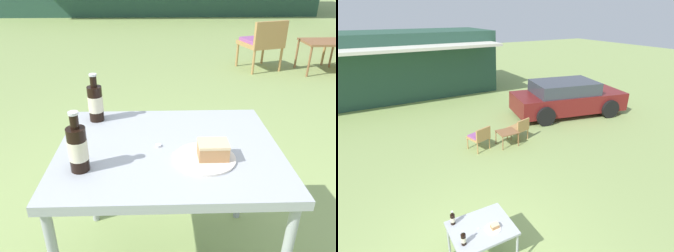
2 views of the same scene
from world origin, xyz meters
The scene contains 11 objects.
cabin_building centered at (-0.12, 10.87, 1.50)m, with size 9.95×4.78×2.97m.
parked_car centered at (5.75, 4.69, 0.66)m, with size 4.62×2.61×1.34m.
wicker_chair_cushioned centered at (1.50, 3.57, 0.43)m, with size 0.65×0.65×0.74m.
wicker_chair_plain centered at (2.87, 3.55, 0.43)m, with size 0.64×0.64×0.74m.
garden_side_table centered at (2.35, 3.42, 0.41)m, with size 0.59×0.51×0.46m.
patio_table centered at (0.00, 0.00, 0.65)m, with size 0.96×0.78×0.72m.
cake_on_plate centered at (0.16, -0.11, 0.75)m, with size 0.25×0.25×0.08m.
cola_bottle_near centered at (-0.36, 0.28, 0.82)m, with size 0.07×0.07×0.24m.
cola_bottle_far centered at (-0.35, -0.17, 0.82)m, with size 0.07×0.07×0.24m.
fork centered at (0.11, -0.09, 0.72)m, with size 0.19×0.07×0.01m.
loose_bottle_cap centered at (-0.05, 0.00, 0.72)m, with size 0.03×0.03×0.01m.
Camera 2 is at (-1.15, -2.88, 3.76)m, focal length 28.00 mm.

